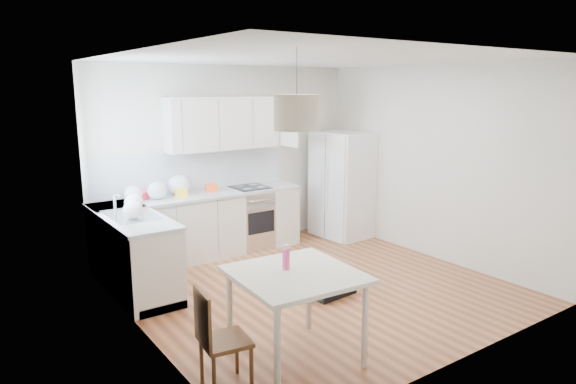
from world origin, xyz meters
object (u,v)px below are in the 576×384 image
object	(u,v)px
gym_bag	(330,284)
dining_chair	(225,338)
dining_table	(295,282)
refrigerator	(343,185)

from	to	relation	value
gym_bag	dining_chair	bearing A→B (deg)	-157.41
dining_table	dining_chair	bearing A→B (deg)	-171.82
dining_table	refrigerator	bearing A→B (deg)	46.74
refrigerator	dining_table	world-z (taller)	refrigerator
dining_chair	gym_bag	size ratio (longest dim) A/B	1.61
gym_bag	dining_table	bearing A→B (deg)	-146.55
dining_table	dining_chair	size ratio (longest dim) A/B	1.27
refrigerator	gym_bag	xyz separation A→B (m)	(-1.73, -1.78, -0.72)
dining_chair	gym_bag	distance (m)	2.17
refrigerator	dining_chair	size ratio (longest dim) A/B	1.97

